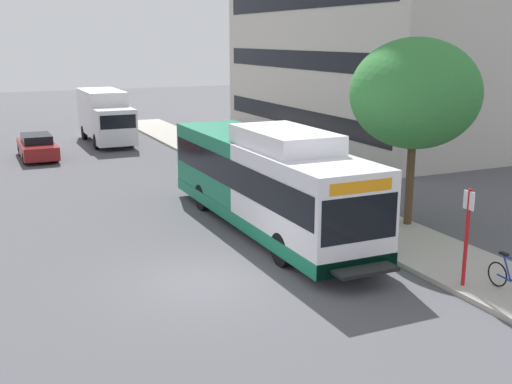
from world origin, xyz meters
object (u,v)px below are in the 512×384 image
street_tree_near_stop (415,94)px  box_truck_background (105,115)px  transit_bus (266,181)px  bus_stop_sign_pole (467,230)px  parked_car_far_lane (37,147)px

street_tree_near_stop → box_truck_background: (-5.76, 22.89, -2.90)m
street_tree_near_stop → transit_bus: bearing=157.3°
bus_stop_sign_pole → box_truck_background: (-3.52, 28.10, 0.09)m
box_truck_background → bus_stop_sign_pole: bearing=-82.9°
street_tree_near_stop → parked_car_far_lane: 22.00m
transit_bus → box_truck_background: transit_bus is taller
box_truck_background → street_tree_near_stop: bearing=-75.9°
transit_bus → parked_car_far_lane: transit_bus is taller
transit_bus → bus_stop_sign_pole: bearing=-71.8°
bus_stop_sign_pole → transit_bus: bearing=108.2°
parked_car_far_lane → box_truck_background: size_ratio=0.64×
bus_stop_sign_pole → street_tree_near_stop: (2.24, 5.21, 3.00)m
transit_bus → bus_stop_sign_pole: (2.34, -7.13, -0.05)m
street_tree_near_stop → parked_car_far_lane: street_tree_near_stop is taller
parked_car_far_lane → box_truck_background: (4.55, 3.87, 1.08)m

